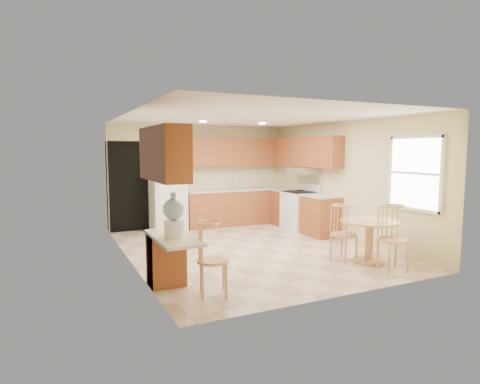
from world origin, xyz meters
name	(u,v)px	position (x,y,z in m)	size (l,w,h in m)	color
floor	(250,249)	(0.00, 0.00, 0.00)	(5.50, 5.50, 0.00)	beige
ceiling	(251,117)	(0.00, 0.00, 2.50)	(4.50, 5.50, 0.02)	white
wall_back	(201,176)	(0.00, 2.75, 1.25)	(4.50, 0.02, 2.50)	beige
wall_front	(348,201)	(0.00, -2.75, 1.25)	(4.50, 0.02, 2.50)	beige
wall_left	(129,189)	(-2.25, 0.00, 1.25)	(0.02, 5.50, 2.50)	beige
wall_right	(344,180)	(2.25, 0.00, 1.25)	(0.02, 5.50, 2.50)	beige
doorway	(130,187)	(-1.75, 2.73, 1.05)	(0.90, 0.02, 2.10)	black
base_cab_back	(237,207)	(0.88, 2.45, 0.43)	(2.75, 0.60, 0.87)	#A05128
counter_back	(237,190)	(0.88, 2.45, 0.89)	(2.75, 0.63, 0.04)	beige
base_cab_right_a	(286,208)	(1.95, 1.85, 0.43)	(0.60, 0.59, 0.87)	#A05128
counter_right_a	(286,190)	(1.95, 1.85, 0.89)	(0.63, 0.59, 0.04)	beige
base_cab_right_b	(321,216)	(1.95, 0.40, 0.43)	(0.60, 0.80, 0.87)	#A05128
counter_right_b	(321,196)	(1.95, 0.40, 0.89)	(0.63, 0.80, 0.04)	beige
upper_cab_back	(235,152)	(0.88, 2.58, 1.85)	(2.75, 0.33, 0.70)	#A05128
upper_cab_right	(306,152)	(2.08, 1.21, 1.85)	(0.33, 2.42, 0.70)	#A05128
upper_cab_left	(163,154)	(-2.08, -1.60, 1.85)	(0.33, 1.40, 0.70)	#A05128
sink	(236,189)	(0.85, 2.45, 0.91)	(0.78, 0.44, 0.01)	silver
range_hood	(303,170)	(2.00, 1.18, 1.42)	(0.50, 0.76, 0.14)	silver
desk_pedestal	(166,260)	(-2.00, -1.32, 0.36)	(0.48, 0.42, 0.72)	#A05128
desk_top	(173,238)	(-2.00, -1.70, 0.75)	(0.50, 1.20, 0.04)	beige
window	(415,173)	(2.23, -1.85, 1.50)	(0.06, 1.12, 1.30)	white
can_light_a	(203,122)	(-0.50, 1.20, 2.48)	(0.14, 0.14, 0.02)	white
can_light_b	(262,123)	(0.90, 1.20, 2.48)	(0.14, 0.14, 0.02)	white
refrigerator	(168,194)	(-0.95, 2.40, 0.87)	(0.76, 0.74, 1.73)	white
stove	(300,210)	(1.92, 1.18, 0.47)	(0.65, 0.76, 1.09)	white
dining_table	(369,235)	(1.40, -1.68, 0.47)	(0.97, 0.97, 0.72)	tan
chair_table_a	(348,228)	(1.07, -1.52, 0.59)	(0.43, 0.55, 0.96)	tan
chair_table_b	(398,233)	(1.40, -2.30, 0.62)	(0.45, 0.48, 1.02)	tan
chair_desk	(216,253)	(-1.55, -2.07, 0.59)	(0.43, 0.55, 0.96)	tan
water_crock	(174,217)	(-2.00, -1.73, 1.03)	(0.28, 0.28, 0.58)	white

